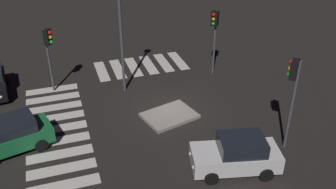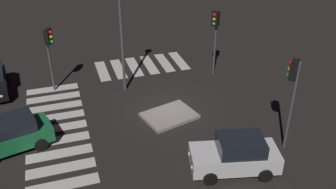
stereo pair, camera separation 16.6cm
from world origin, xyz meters
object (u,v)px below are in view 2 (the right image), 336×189
at_px(car_white, 236,155).
at_px(traffic_light_east, 49,45).
at_px(car_green, 11,135).
at_px(street_lamp, 120,14).
at_px(traffic_light_south, 215,27).
at_px(traffic_island, 169,116).
at_px(traffic_light_west, 293,83).

relative_size(car_white, traffic_light_east, 1.03).
height_order(car_green, street_lamp, street_lamp).
bearing_deg(traffic_light_south, car_green, -18.61).
relative_size(traffic_light_south, traffic_light_east, 1.08).
bearing_deg(traffic_light_east, traffic_island, -5.64).
height_order(car_green, traffic_light_south, traffic_light_south).
xyz_separation_m(traffic_light_west, traffic_light_south, (0.05, -8.56, -0.20)).
relative_size(traffic_light_west, traffic_light_east, 1.15).
height_order(traffic_island, car_green, car_green).
height_order(traffic_light_west, street_lamp, street_lamp).
distance_m(car_green, traffic_light_east, 6.47).
height_order(traffic_light_west, traffic_light_east, traffic_light_west).
height_order(car_green, traffic_light_east, traffic_light_east).
height_order(traffic_island, car_white, car_white).
bearing_deg(car_white, street_lamp, -57.59).
distance_m(car_green, traffic_light_south, 13.93).
xyz_separation_m(car_white, traffic_light_south, (-3.03, -9.44, 2.54)).
bearing_deg(street_lamp, traffic_light_south, -176.94).
bearing_deg(car_green, traffic_light_east, -127.79).
bearing_deg(street_lamp, traffic_island, 113.72).
bearing_deg(traffic_island, traffic_light_east, -41.10).
relative_size(traffic_light_west, traffic_light_south, 1.06).
bearing_deg(traffic_light_east, street_lamp, 18.92).
height_order(car_white, traffic_light_west, traffic_light_west).
height_order(car_white, street_lamp, street_lamp).
bearing_deg(traffic_light_south, traffic_island, 4.90).
distance_m(car_green, traffic_light_west, 13.79).
bearing_deg(street_lamp, car_green, 32.96).
xyz_separation_m(traffic_light_east, street_lamp, (-4.22, 1.25, 1.84)).
distance_m(car_white, traffic_light_south, 10.24).
xyz_separation_m(car_green, traffic_light_east, (-2.41, -5.55, 2.30)).
bearing_deg(traffic_light_east, car_white, -18.85).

